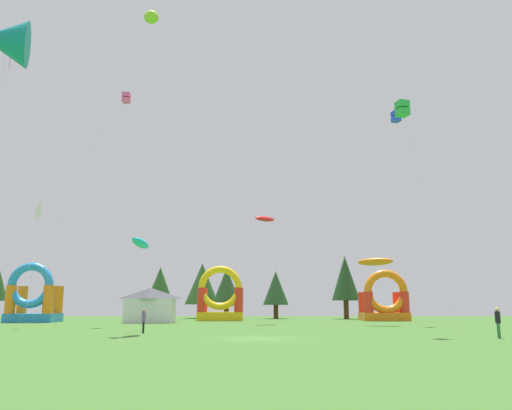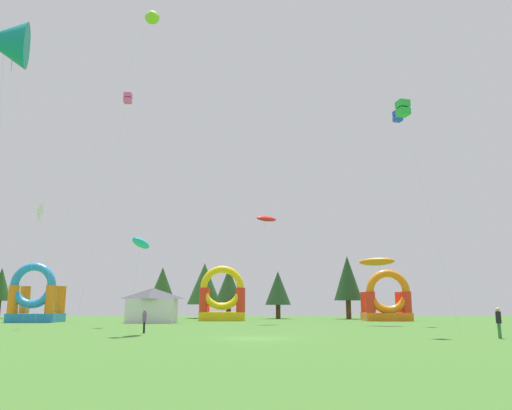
% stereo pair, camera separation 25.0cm
% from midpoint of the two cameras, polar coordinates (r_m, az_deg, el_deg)
% --- Properties ---
extents(ground_plane, '(120.00, 120.00, 0.00)m').
position_cam_midpoint_polar(ground_plane, '(32.30, 0.26, -14.60)').
color(ground_plane, '#3D6B28').
extents(kite_red_parafoil, '(3.81, 3.81, 11.75)m').
position_cam_midpoint_polar(kite_red_parafoil, '(56.47, 1.21, -1.55)').
color(kite_red_parafoil, red).
rests_on(kite_red_parafoil, ground_plane).
extents(kite_pink_box, '(4.48, 0.82, 24.51)m').
position_cam_midpoint_polar(kite_pink_box, '(58.33, -14.02, 11.39)').
color(kite_pink_box, '#EA599E').
rests_on(kite_pink_box, ground_plane).
extents(kite_white_diamond, '(1.95, 2.25, 10.79)m').
position_cam_midpoint_polar(kite_white_diamond, '(50.17, -22.96, -0.75)').
color(kite_white_diamond, white).
rests_on(kite_white_diamond, ground_plane).
extents(kite_teal_delta, '(2.95, 6.02, 15.74)m').
position_cam_midpoint_polar(kite_teal_delta, '(28.76, -26.05, 15.97)').
color(kite_teal_delta, '#0C7F7A').
rests_on(kite_teal_delta, ground_plane).
extents(kite_cyan_parafoil, '(1.25, 3.29, 6.78)m').
position_cam_midpoint_polar(kite_cyan_parafoil, '(37.22, -12.56, -4.16)').
color(kite_cyan_parafoil, '#19B7CC').
rests_on(kite_cyan_parafoil, ground_plane).
extents(kite_purple_diamond, '(3.11, 4.90, 27.28)m').
position_cam_midpoint_polar(kite_purple_diamond, '(57.96, -25.40, 15.06)').
color(kite_purple_diamond, purple).
rests_on(kite_purple_diamond, ground_plane).
extents(kite_orange_parafoil, '(3.80, 2.64, 6.77)m').
position_cam_midpoint_polar(kite_orange_parafoil, '(53.18, 13.31, -6.14)').
color(kite_orange_parafoil, orange).
rests_on(kite_orange_parafoil, ground_plane).
extents(kite_green_box, '(1.76, 5.27, 16.86)m').
position_cam_midpoint_polar(kite_green_box, '(40.11, 16.10, 10.25)').
color(kite_green_box, green).
rests_on(kite_green_box, ground_plane).
extents(kite_lime_delta, '(9.36, 1.79, 26.94)m').
position_cam_midpoint_polar(kite_lime_delta, '(47.35, -11.45, 20.00)').
color(kite_lime_delta, '#8CD826').
rests_on(kite_lime_delta, ground_plane).
extents(kite_blue_box, '(9.73, 3.26, 22.95)m').
position_cam_midpoint_polar(kite_blue_box, '(59.29, 15.47, 9.43)').
color(kite_blue_box, blue).
rests_on(kite_blue_box, ground_plane).
extents(person_far_side, '(0.38, 0.38, 1.70)m').
position_cam_midpoint_polar(person_far_side, '(38.93, -12.20, -12.25)').
color(person_far_side, black).
rests_on(person_far_side, ground_plane).
extents(person_left_edge, '(0.34, 0.34, 1.86)m').
position_cam_midpoint_polar(person_left_edge, '(35.45, 25.43, -11.45)').
color(person_left_edge, '#33723F').
rests_on(person_left_edge, ground_plane).
extents(inflatable_red_slide, '(5.80, 3.92, 6.91)m').
position_cam_midpoint_polar(inflatable_red_slide, '(67.20, -3.74, -10.58)').
color(inflatable_red_slide, yellow).
rests_on(inflatable_red_slide, ground_plane).
extents(inflatable_orange_dome, '(5.75, 4.30, 6.37)m').
position_cam_midpoint_polar(inflatable_orange_dome, '(68.37, 14.34, -10.49)').
color(inflatable_orange_dome, orange).
rests_on(inflatable_orange_dome, ground_plane).
extents(inflatable_blue_arch, '(5.49, 4.22, 6.84)m').
position_cam_midpoint_polar(inflatable_blue_arch, '(66.20, -23.30, -9.69)').
color(inflatable_blue_arch, '#268CD8').
rests_on(inflatable_blue_arch, ground_plane).
extents(festival_tent, '(5.28, 3.61, 3.88)m').
position_cam_midpoint_polar(festival_tent, '(60.25, -11.42, -10.86)').
color(festival_tent, silver).
rests_on(festival_tent, ground_plane).
extents(tree_row_1, '(3.07, 3.07, 7.40)m').
position_cam_midpoint_polar(tree_row_1, '(85.27, -26.49, -7.90)').
color(tree_row_1, '#4C331E').
rests_on(tree_row_1, ground_plane).
extents(tree_row_2, '(3.69, 3.69, 7.48)m').
position_cam_midpoint_polar(tree_row_2, '(78.11, -10.35, -8.62)').
color(tree_row_2, '#4C331E').
rests_on(tree_row_2, ground_plane).
extents(tree_row_3, '(5.09, 5.09, 8.14)m').
position_cam_midpoint_polar(tree_row_3, '(78.14, -5.74, -8.72)').
color(tree_row_3, '#4C331E').
rests_on(tree_row_3, ground_plane).
extents(tree_row_4, '(3.83, 3.83, 7.22)m').
position_cam_midpoint_polar(tree_row_4, '(74.17, -3.04, -8.89)').
color(tree_row_4, '#4C331E').
rests_on(tree_row_4, ground_plane).
extents(tree_row_5, '(3.74, 3.74, 6.82)m').
position_cam_midpoint_polar(tree_row_5, '(75.86, 2.46, -9.22)').
color(tree_row_5, '#4C331E').
rests_on(tree_row_5, ground_plane).
extents(tree_row_6, '(3.99, 3.99, 8.96)m').
position_cam_midpoint_polar(tree_row_6, '(75.55, 10.13, -8.01)').
color(tree_row_6, '#4C331E').
rests_on(tree_row_6, ground_plane).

